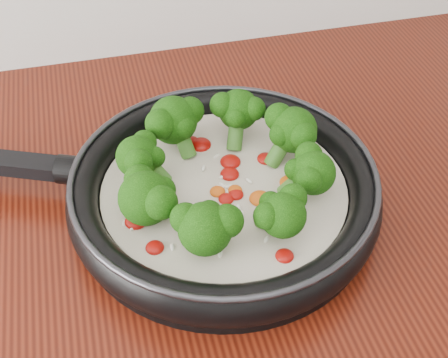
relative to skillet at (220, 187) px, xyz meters
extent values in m
cylinder|color=black|center=(0.00, 0.00, -0.03)|extent=(0.45, 0.45, 0.01)
torus|color=black|center=(0.00, 0.00, 0.00)|extent=(0.47, 0.47, 0.04)
torus|color=#2D2D33|center=(0.00, 0.00, 0.02)|extent=(0.46, 0.46, 0.01)
cylinder|color=black|center=(-0.16, 0.07, 0.00)|extent=(0.04, 0.05, 0.04)
cylinder|color=beige|center=(0.00, 0.00, -0.01)|extent=(0.37, 0.37, 0.02)
ellipsoid|color=#9F0C07|center=(0.02, 0.02, 0.00)|extent=(0.03, 0.03, 0.01)
ellipsoid|color=#9F0C07|center=(0.06, 0.03, 0.00)|extent=(0.02, 0.02, 0.01)
ellipsoid|color=#DB540E|center=(0.04, -0.04, 0.00)|extent=(0.02, 0.02, 0.01)
ellipsoid|color=#9F0C07|center=(-0.09, 0.04, 0.00)|extent=(0.02, 0.02, 0.01)
ellipsoid|color=#9F0C07|center=(-0.09, -0.07, 0.00)|extent=(0.03, 0.03, 0.01)
ellipsoid|color=#DB540E|center=(-0.05, -0.05, 0.00)|extent=(0.03, 0.03, 0.01)
ellipsoid|color=#9F0C07|center=(0.01, -0.02, 0.00)|extent=(0.02, 0.02, 0.01)
ellipsoid|color=#9F0C07|center=(0.00, -0.02, 0.00)|extent=(0.02, 0.02, 0.01)
ellipsoid|color=#DB540E|center=(0.01, -0.01, 0.00)|extent=(0.02, 0.02, 0.01)
ellipsoid|color=#9F0C07|center=(0.04, -0.12, 0.00)|extent=(0.03, 0.03, 0.01)
ellipsoid|color=#9F0C07|center=(-0.10, -0.03, 0.00)|extent=(0.03, 0.03, 0.01)
ellipsoid|color=#DB540E|center=(0.08, -0.01, 0.00)|extent=(0.03, 0.03, 0.01)
ellipsoid|color=#9F0C07|center=(-0.06, 0.01, 0.00)|extent=(0.03, 0.03, 0.01)
ellipsoid|color=#9F0C07|center=(-0.02, 0.09, 0.00)|extent=(0.02, 0.02, 0.01)
ellipsoid|color=#DB540E|center=(0.04, -0.03, 0.00)|extent=(0.03, 0.03, 0.01)
ellipsoid|color=#9F0C07|center=(0.02, 0.04, 0.00)|extent=(0.03, 0.03, 0.01)
ellipsoid|color=#9F0C07|center=(-0.01, 0.08, 0.00)|extent=(0.03, 0.03, 0.01)
ellipsoid|color=#DB540E|center=(-0.01, -0.01, 0.00)|extent=(0.02, 0.02, 0.01)
ellipsoid|color=white|center=(-0.07, -0.08, 0.00)|extent=(0.01, 0.01, 0.00)
ellipsoid|color=white|center=(0.04, -0.08, 0.00)|extent=(0.01, 0.01, 0.00)
ellipsoid|color=white|center=(0.11, 0.05, 0.00)|extent=(0.01, 0.01, 0.00)
ellipsoid|color=white|center=(-0.11, -0.03, 0.00)|extent=(0.01, 0.01, 0.00)
ellipsoid|color=white|center=(0.00, 0.00, 0.00)|extent=(0.01, 0.01, 0.00)
ellipsoid|color=white|center=(0.01, -0.05, 0.00)|extent=(0.01, 0.01, 0.00)
ellipsoid|color=white|center=(0.01, 0.05, 0.00)|extent=(0.01, 0.01, 0.00)
ellipsoid|color=white|center=(0.00, -0.01, 0.00)|extent=(0.01, 0.01, 0.00)
ellipsoid|color=white|center=(-0.07, 0.03, 0.00)|extent=(0.01, 0.01, 0.00)
ellipsoid|color=white|center=(-0.06, 0.01, 0.00)|extent=(0.01, 0.01, 0.00)
ellipsoid|color=white|center=(0.03, 0.00, 0.00)|extent=(0.01, 0.01, 0.00)
ellipsoid|color=white|center=(-0.01, 0.03, 0.00)|extent=(0.01, 0.01, 0.00)
ellipsoid|color=white|center=(0.00, 0.00, 0.00)|extent=(0.01, 0.01, 0.00)
ellipsoid|color=white|center=(0.00, 0.00, 0.00)|extent=(0.01, 0.01, 0.00)
ellipsoid|color=white|center=(-0.02, -0.10, 0.00)|extent=(0.01, 0.01, 0.00)
ellipsoid|color=white|center=(0.00, -0.01, 0.00)|extent=(0.01, 0.01, 0.00)
ellipsoid|color=white|center=(0.01, -0.01, 0.00)|extent=(0.01, 0.01, 0.00)
ellipsoid|color=white|center=(0.01, -0.04, 0.00)|extent=(0.01, 0.01, 0.00)
ellipsoid|color=white|center=(0.09, 0.08, 0.00)|extent=(0.01, 0.01, 0.00)
ellipsoid|color=white|center=(0.01, 0.00, 0.00)|extent=(0.01, 0.01, 0.00)
ellipsoid|color=white|center=(0.00, 0.00, 0.00)|extent=(0.01, 0.01, 0.00)
ellipsoid|color=white|center=(-0.11, -0.04, 0.00)|extent=(0.01, 0.01, 0.00)
ellipsoid|color=white|center=(0.03, -0.09, 0.00)|extent=(0.01, 0.01, 0.00)
ellipsoid|color=white|center=(0.01, 0.01, 0.00)|extent=(0.01, 0.01, 0.00)
ellipsoid|color=white|center=(-0.01, 0.12, 0.00)|extent=(0.01, 0.01, 0.00)
ellipsoid|color=white|center=(0.01, 0.00, 0.00)|extent=(0.01, 0.01, 0.00)
cylinder|color=#447D28|center=(0.08, -0.03, 0.02)|extent=(0.04, 0.03, 0.04)
sphere|color=black|center=(0.09, -0.04, 0.04)|extent=(0.06, 0.06, 0.05)
sphere|color=black|center=(0.10, -0.02, 0.04)|extent=(0.04, 0.04, 0.03)
sphere|color=black|center=(0.08, -0.06, 0.04)|extent=(0.04, 0.04, 0.03)
sphere|color=black|center=(0.08, -0.03, 0.04)|extent=(0.03, 0.03, 0.02)
cylinder|color=#447D28|center=(0.08, 0.03, 0.02)|extent=(0.04, 0.03, 0.04)
sphere|color=black|center=(0.10, 0.03, 0.04)|extent=(0.07, 0.07, 0.05)
sphere|color=black|center=(0.08, 0.05, 0.05)|extent=(0.04, 0.04, 0.03)
sphere|color=black|center=(0.10, 0.01, 0.04)|extent=(0.04, 0.04, 0.03)
sphere|color=black|center=(0.08, 0.03, 0.04)|extent=(0.04, 0.04, 0.03)
cylinder|color=#447D28|center=(0.04, 0.07, 0.02)|extent=(0.03, 0.04, 0.04)
sphere|color=black|center=(0.05, 0.09, 0.04)|extent=(0.07, 0.07, 0.05)
sphere|color=black|center=(0.03, 0.09, 0.05)|extent=(0.04, 0.04, 0.03)
sphere|color=black|center=(0.06, 0.08, 0.04)|extent=(0.04, 0.04, 0.03)
sphere|color=black|center=(0.04, 0.07, 0.04)|extent=(0.03, 0.03, 0.03)
cylinder|color=#447D28|center=(-0.03, 0.07, 0.02)|extent=(0.03, 0.04, 0.04)
sphere|color=black|center=(-0.04, 0.09, 0.04)|extent=(0.08, 0.08, 0.06)
sphere|color=black|center=(-0.05, 0.07, 0.05)|extent=(0.05, 0.05, 0.04)
sphere|color=black|center=(-0.01, 0.09, 0.04)|extent=(0.04, 0.04, 0.03)
sphere|color=black|center=(-0.03, 0.07, 0.04)|extent=(0.04, 0.04, 0.03)
cylinder|color=#447D28|center=(-0.07, 0.03, 0.02)|extent=(0.04, 0.03, 0.04)
sphere|color=black|center=(-0.09, 0.03, 0.03)|extent=(0.06, 0.06, 0.05)
sphere|color=black|center=(-0.09, 0.01, 0.04)|extent=(0.04, 0.04, 0.03)
sphere|color=black|center=(-0.08, 0.05, 0.04)|extent=(0.04, 0.04, 0.03)
sphere|color=black|center=(-0.07, 0.03, 0.04)|extent=(0.03, 0.03, 0.02)
cylinder|color=#447D28|center=(-0.07, -0.03, 0.01)|extent=(0.04, 0.03, 0.04)
sphere|color=black|center=(-0.09, -0.03, 0.03)|extent=(0.08, 0.08, 0.06)
sphere|color=black|center=(-0.07, -0.05, 0.04)|extent=(0.05, 0.05, 0.04)
sphere|color=black|center=(-0.09, -0.01, 0.04)|extent=(0.04, 0.04, 0.03)
sphere|color=black|center=(-0.07, -0.03, 0.03)|extent=(0.04, 0.04, 0.03)
cylinder|color=#447D28|center=(-0.03, -0.07, 0.01)|extent=(0.03, 0.04, 0.04)
sphere|color=black|center=(-0.04, -0.09, 0.03)|extent=(0.07, 0.07, 0.05)
sphere|color=black|center=(-0.02, -0.09, 0.04)|extent=(0.05, 0.05, 0.03)
sphere|color=black|center=(-0.05, -0.08, 0.04)|extent=(0.04, 0.04, 0.03)
sphere|color=black|center=(-0.03, -0.07, 0.04)|extent=(0.04, 0.04, 0.03)
cylinder|color=#447D28|center=(0.03, -0.07, 0.02)|extent=(0.03, 0.04, 0.04)
sphere|color=black|center=(0.04, -0.09, 0.04)|extent=(0.06, 0.06, 0.05)
sphere|color=black|center=(0.06, -0.08, 0.04)|extent=(0.04, 0.04, 0.03)
sphere|color=black|center=(0.02, -0.10, 0.04)|extent=(0.04, 0.04, 0.03)
sphere|color=black|center=(0.03, -0.08, 0.04)|extent=(0.03, 0.03, 0.02)
camera|label=1|loc=(-0.12, -0.48, 0.47)|focal=48.03mm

